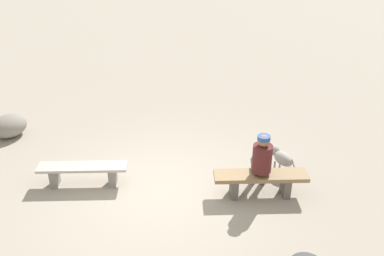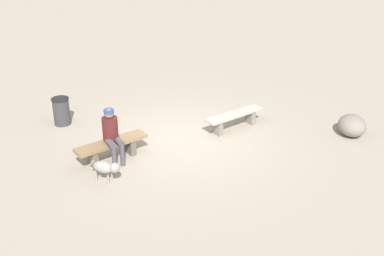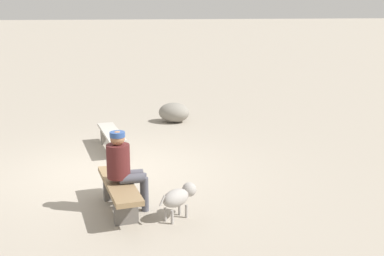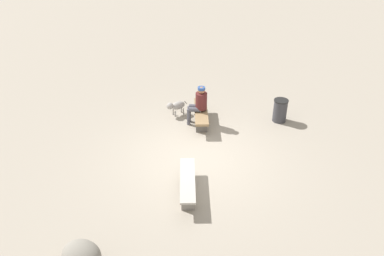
% 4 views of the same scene
% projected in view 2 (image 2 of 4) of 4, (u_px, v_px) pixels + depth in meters
% --- Properties ---
extents(ground, '(210.00, 210.00, 0.06)m').
position_uv_depth(ground, '(182.00, 142.00, 12.45)').
color(ground, '#9E9384').
extents(bench_left, '(1.75, 0.62, 0.43)m').
position_uv_depth(bench_left, '(234.00, 118.00, 12.94)').
color(bench_left, gray).
rests_on(bench_left, ground).
extents(bench_right, '(1.78, 0.67, 0.47)m').
position_uv_depth(bench_right, '(111.00, 147.00, 11.43)').
color(bench_right, '#605B56').
rests_on(bench_right, ground).
extents(seated_person, '(0.37, 0.62, 1.28)m').
position_uv_depth(seated_person, '(112.00, 131.00, 11.19)').
color(seated_person, '#511E1E').
rests_on(seated_person, ground).
extents(dog, '(0.54, 0.62, 0.50)m').
position_uv_depth(dog, '(106.00, 168.00, 10.55)').
color(dog, gray).
rests_on(dog, ground).
extents(trash_bin, '(0.46, 0.46, 0.74)m').
position_uv_depth(trash_bin, '(61.00, 111.00, 13.16)').
color(trash_bin, '#38383D').
rests_on(trash_bin, ground).
extents(boulder, '(1.02, 1.09, 0.53)m').
position_uv_depth(boulder, '(352.00, 125.00, 12.62)').
color(boulder, gray).
rests_on(boulder, ground).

